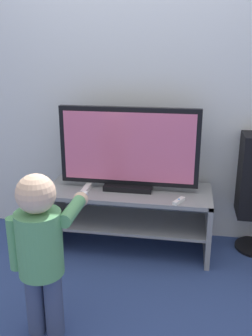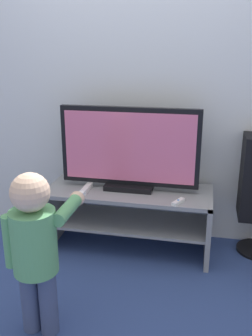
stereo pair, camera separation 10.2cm
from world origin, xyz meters
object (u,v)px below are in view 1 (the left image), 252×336
Objects in this scene: television at (129,150)px; game_console at (86,189)px; child at (41,244)px; remote_primary at (179,201)px.

game_console is (-0.31, -0.11, -0.29)m from television.
game_console is 0.93m from child.
game_console is at bearing -160.94° from television.
remote_primary is 1.08m from child.
television is 0.54m from remote_primary.
remote_primary is at bearing -7.88° from game_console.
child is at bearing -129.75° from remote_primary.
game_console reaches higher than remote_primary.
remote_primary is at bearing -27.44° from television.
television reaches higher than child.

